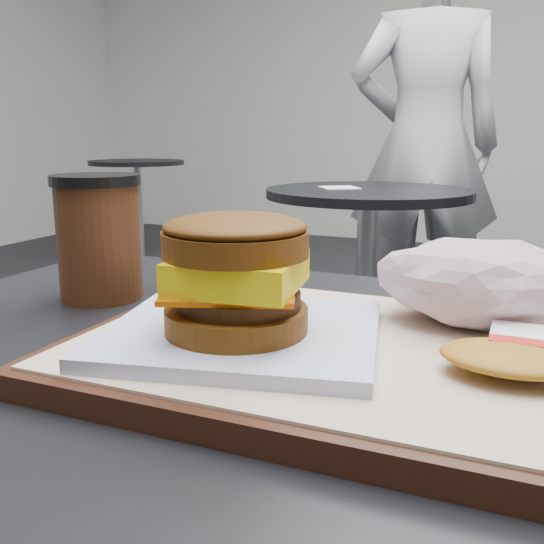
{
  "coord_description": "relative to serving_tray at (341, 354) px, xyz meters",
  "views": [
    {
      "loc": [
        0.16,
        -0.38,
        0.93
      ],
      "look_at": [
        -0.01,
        0.02,
        0.83
      ],
      "focal_mm": 40.0,
      "sensor_mm": 36.0,
      "label": 1
    }
  ],
  "objects": [
    {
      "name": "crumpled_wrapper",
      "position": [
        0.08,
        0.08,
        0.04
      ],
      "size": [
        0.15,
        0.12,
        0.07
      ],
      "primitive_type": null,
      "color": "silver",
      "rests_on": "serving_tray"
    },
    {
      "name": "bg_table_mid",
      "position": [
        -2.44,
        3.19,
        -0.22
      ],
      "size": [
        0.66,
        0.66,
        0.75
      ],
      "color": "black",
      "rests_on": "ground"
    },
    {
      "name": "hash_brown",
      "position": [
        0.13,
        -0.01,
        0.02
      ],
      "size": [
        0.12,
        0.09,
        0.02
      ],
      "color": "white",
      "rests_on": "serving_tray"
    },
    {
      "name": "coffee_cup",
      "position": [
        -0.28,
        0.09,
        0.05
      ],
      "size": [
        0.09,
        0.09,
        0.13
      ],
      "color": "#411F0F",
      "rests_on": "customer_table"
    },
    {
      "name": "neighbor_table",
      "position": [
        -0.39,
        1.64,
        -0.23
      ],
      "size": [
        0.7,
        0.7,
        0.75
      ],
      "color": "black",
      "rests_on": "ground"
    },
    {
      "name": "patron",
      "position": [
        -0.32,
        2.28,
        0.11
      ],
      "size": [
        0.75,
        0.6,
        1.78
      ],
      "primitive_type": "imported",
      "rotation": [
        0.0,
        0.0,
        3.45
      ],
      "color": "#BABABE",
      "rests_on": "ground"
    },
    {
      "name": "napkin",
      "position": [
        -0.49,
        1.62,
        -0.03
      ],
      "size": [
        0.17,
        0.17,
        0.0
      ],
      "primitive_type": "cube",
      "rotation": [
        0.0,
        0.0,
        0.61
      ],
      "color": "white",
      "rests_on": "neighbor_table"
    },
    {
      "name": "breakfast_sandwich",
      "position": [
        -0.07,
        -0.03,
        0.05
      ],
      "size": [
        0.22,
        0.21,
        0.09
      ],
      "color": "white",
      "rests_on": "serving_tray"
    },
    {
      "name": "serving_tray",
      "position": [
        0.0,
        0.0,
        0.0
      ],
      "size": [
        0.38,
        0.28,
        0.02
      ],
      "color": "black",
      "rests_on": "customer_table"
    }
  ]
}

